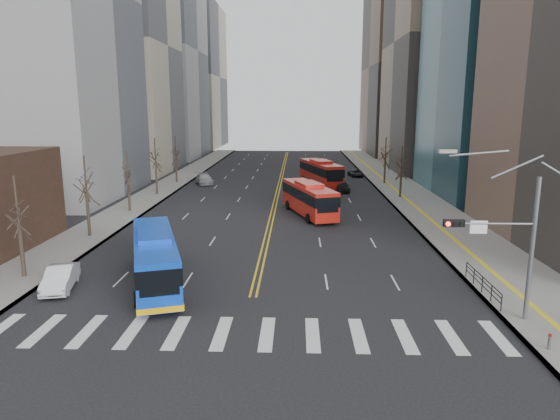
% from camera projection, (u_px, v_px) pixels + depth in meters
% --- Properties ---
extents(ground, '(220.00, 220.00, 0.00)m').
position_uv_depth(ground, '(244.00, 333.00, 25.88)').
color(ground, black).
extents(sidewalk_right, '(7.00, 130.00, 0.15)m').
position_uv_depth(sidewalk_right, '(404.00, 191.00, 69.30)').
color(sidewalk_right, gray).
rests_on(sidewalk_right, ground).
extents(sidewalk_left, '(5.00, 130.00, 0.15)m').
position_uv_depth(sidewalk_left, '(162.00, 189.00, 70.46)').
color(sidewalk_left, gray).
rests_on(sidewalk_left, ground).
extents(crosswalk, '(26.70, 4.00, 0.01)m').
position_uv_depth(crosswalk, '(244.00, 333.00, 25.88)').
color(crosswalk, silver).
rests_on(crosswalk, ground).
extents(centerline, '(0.55, 100.00, 0.01)m').
position_uv_depth(centerline, '(280.00, 180.00, 79.70)').
color(centerline, gold).
rests_on(centerline, ground).
extents(office_towers, '(83.00, 134.00, 58.00)m').
position_uv_depth(office_towers, '(284.00, 35.00, 88.06)').
color(office_towers, gray).
rests_on(office_towers, ground).
extents(signal_mast, '(5.37, 0.37, 9.39)m').
position_uv_depth(signal_mast, '(506.00, 236.00, 26.37)').
color(signal_mast, slate).
rests_on(signal_mast, ground).
extents(pedestrian_railing, '(0.06, 6.06, 1.02)m').
position_uv_depth(pedestrian_railing, '(482.00, 282.00, 31.09)').
color(pedestrian_railing, black).
rests_on(pedestrian_railing, sidewalk_right).
extents(street_trees, '(35.20, 47.20, 7.60)m').
position_uv_depth(street_trees, '(214.00, 164.00, 58.95)').
color(street_trees, '#2F251D').
rests_on(street_trees, ground).
extents(blue_bus, '(6.24, 12.32, 3.53)m').
position_uv_depth(blue_bus, '(155.00, 257.00, 32.84)').
color(blue_bus, blue).
rests_on(blue_bus, ground).
extents(red_bus_near, '(5.98, 11.61, 3.60)m').
position_uv_depth(red_bus_near, '(309.00, 197.00, 53.75)').
color(red_bus_near, red).
rests_on(red_bus_near, ground).
extents(red_bus_far, '(6.14, 12.49, 3.84)m').
position_uv_depth(red_bus_far, '(321.00, 172.00, 73.88)').
color(red_bus_far, red).
rests_on(red_bus_far, ground).
extents(car_white, '(2.53, 4.79, 1.50)m').
position_uv_depth(car_white, '(60.00, 278.00, 32.03)').
color(car_white, silver).
rests_on(car_white, ground).
extents(car_dark_mid, '(2.02, 4.53, 1.51)m').
position_uv_depth(car_dark_mid, '(342.00, 186.00, 69.09)').
color(car_dark_mid, black).
rests_on(car_dark_mid, ground).
extents(car_silver, '(3.77, 5.64, 1.52)m').
position_uv_depth(car_silver, '(204.00, 179.00, 75.92)').
color(car_silver, '#A8A7AD').
rests_on(car_silver, ground).
extents(car_dark_far, '(2.58, 4.28, 1.11)m').
position_uv_depth(car_dark_far, '(356.00, 173.00, 83.88)').
color(car_dark_far, black).
rests_on(car_dark_far, ground).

